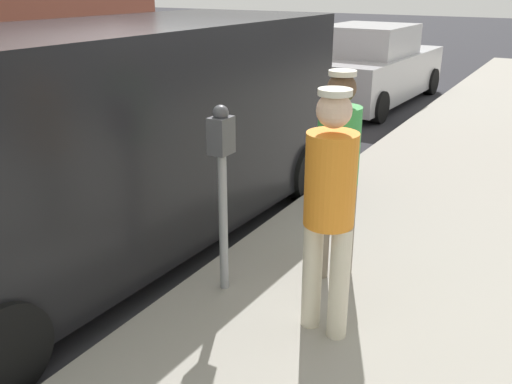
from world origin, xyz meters
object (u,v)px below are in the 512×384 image
parking_meter_near (222,169)px  pedestrian_in_green (338,164)px  parked_van (119,132)px  parked_sedan_ahead (370,68)px  pedestrian_in_orange (329,201)px

parking_meter_near → pedestrian_in_green: 0.94m
parking_meter_near → pedestrian_in_green: size_ratio=0.88×
parked_van → parked_sedan_ahead: bearing=91.7°
parked_van → parked_sedan_ahead: parked_van is taller
pedestrian_in_orange → parked_van: parked_van is taller
pedestrian_in_orange → parked_sedan_ahead: size_ratio=0.39×
parked_sedan_ahead → pedestrian_in_green: bearing=-72.4°
pedestrian_in_green → parked_van: (-2.17, -0.19, 0.01)m
pedestrian_in_green → parked_sedan_ahead: (-2.40, 7.59, -0.40)m
pedestrian_in_green → parked_sedan_ahead: pedestrian_in_green is taller
pedestrian_in_green → parked_sedan_ahead: bearing=107.6°
pedestrian_in_orange → pedestrian_in_green: size_ratio=1.01×
parked_sedan_ahead → parking_meter_near: bearing=-78.1°
pedestrian_in_green → parked_van: bearing=-175.1°
parked_van → pedestrian_in_green: bearing=4.9°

